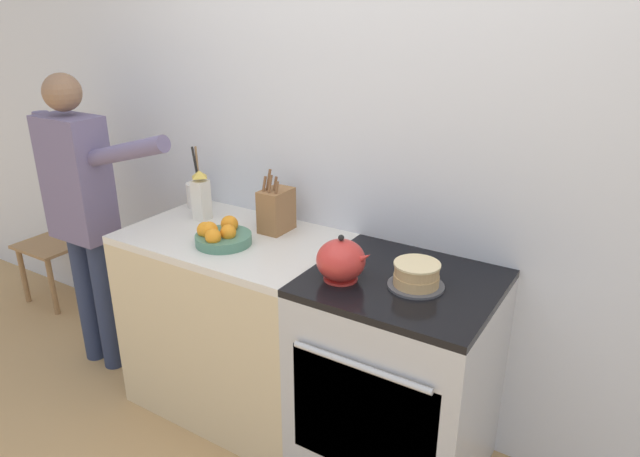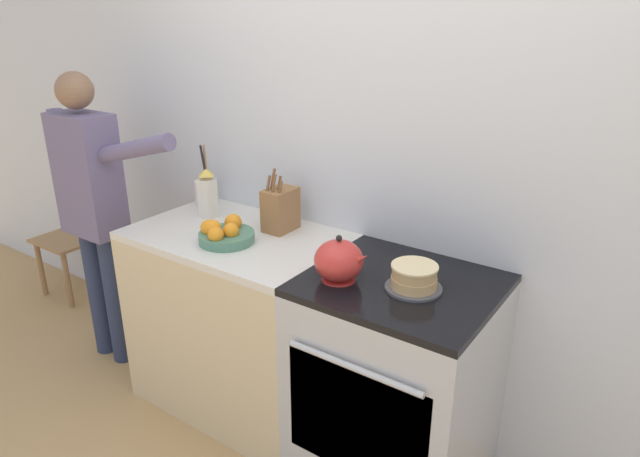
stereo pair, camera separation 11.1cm
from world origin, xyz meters
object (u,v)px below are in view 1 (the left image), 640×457
object	(u,v)px
layer_cake	(416,276)
milk_carton	(201,196)
dining_chair	(64,232)
utensil_crock	(196,194)
stove_range	(397,379)
fruit_bowl	(221,235)
tea_kettle	(341,260)
person_baker	(81,203)
knife_block	(276,210)

from	to	relation	value
layer_cake	milk_carton	world-z (taller)	milk_carton
dining_chair	utensil_crock	bearing A→B (deg)	18.49
stove_range	milk_carton	size ratio (longest dim) A/B	3.69
dining_chair	fruit_bowl	bearing A→B (deg)	9.27
tea_kettle	fruit_bowl	bearing A→B (deg)	178.03
milk_carton	utensil_crock	bearing A→B (deg)	141.27
stove_range	utensil_crock	distance (m)	1.40
stove_range	dining_chair	distance (m)	2.64
person_baker	tea_kettle	bearing A→B (deg)	6.83
tea_kettle	milk_carton	world-z (taller)	milk_carton
stove_range	fruit_bowl	world-z (taller)	fruit_bowl
stove_range	tea_kettle	bearing A→B (deg)	-149.66
stove_range	utensil_crock	xyz separation A→B (m)	(-1.28, 0.22, 0.53)
knife_block	milk_carton	world-z (taller)	knife_block
milk_carton	person_baker	size ratio (longest dim) A/B	0.15
stove_range	fruit_bowl	distance (m)	0.98
person_baker	dining_chair	size ratio (longest dim) A/B	1.96
layer_cake	utensil_crock	world-z (taller)	utensil_crock
fruit_bowl	stove_range	bearing A→B (deg)	6.78
knife_block	utensil_crock	size ratio (longest dim) A/B	0.90
stove_range	fruit_bowl	bearing A→B (deg)	-173.22
tea_kettle	dining_chair	size ratio (longest dim) A/B	0.28
tea_kettle	dining_chair	xyz separation A→B (m)	(-2.42, 0.40, -0.53)
person_baker	knife_block	bearing A→B (deg)	22.67
person_baker	stove_range	bearing A→B (deg)	10.70
layer_cake	tea_kettle	distance (m)	0.29
fruit_bowl	milk_carton	size ratio (longest dim) A/B	1.00
utensil_crock	knife_block	bearing A→B (deg)	-5.44
utensil_crock	fruit_bowl	xyz separation A→B (m)	(0.44, -0.32, -0.03)
person_baker	dining_chair	world-z (taller)	person_baker
utensil_crock	fruit_bowl	world-z (taller)	utensil_crock
milk_carton	stove_range	bearing A→B (deg)	-4.65
tea_kettle	knife_block	world-z (taller)	knife_block
knife_block	utensil_crock	bearing A→B (deg)	174.56
stove_range	milk_carton	world-z (taller)	milk_carton
milk_carton	knife_block	bearing A→B (deg)	9.98
utensil_crock	milk_carton	distance (m)	0.20
stove_range	person_baker	distance (m)	1.82
utensil_crock	milk_carton	bearing A→B (deg)	-38.73
knife_block	utensil_crock	world-z (taller)	utensil_crock
layer_cake	person_baker	xyz separation A→B (m)	(-1.81, -0.12, -0.00)
layer_cake	dining_chair	distance (m)	2.75
layer_cake	fruit_bowl	bearing A→B (deg)	-175.32
knife_block	person_baker	bearing A→B (deg)	-163.30
layer_cake	person_baker	world-z (taller)	person_baker
layer_cake	fruit_bowl	distance (m)	0.91
stove_range	tea_kettle	world-z (taller)	tea_kettle
utensil_crock	person_baker	world-z (taller)	person_baker
fruit_bowl	milk_carton	world-z (taller)	milk_carton
person_baker	layer_cake	bearing A→B (deg)	9.72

